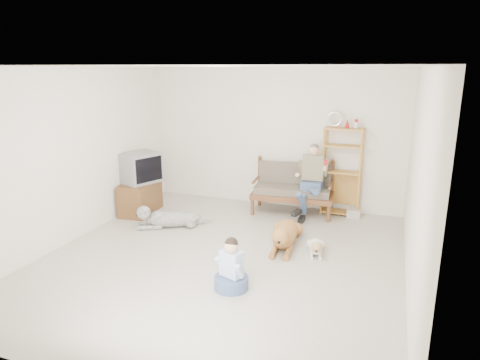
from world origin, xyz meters
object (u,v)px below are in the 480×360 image
at_px(loveseat, 293,188).
at_px(tv_stand, 140,197).
at_px(etagere, 342,171).
at_px(golden_retriever, 285,235).

distance_m(loveseat, tv_stand, 2.91).
xyz_separation_m(loveseat, tv_stand, (-2.73, -1.01, -0.19)).
height_order(loveseat, tv_stand, loveseat).
height_order(loveseat, etagere, etagere).
xyz_separation_m(loveseat, golden_retriever, (0.24, -1.61, -0.31)).
bearing_deg(loveseat, tv_stand, -164.35).
distance_m(loveseat, golden_retriever, 1.66).
relative_size(tv_stand, golden_retriever, 0.65).
distance_m(loveseat, etagere, 0.94).
bearing_deg(golden_retriever, tv_stand, 163.03).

